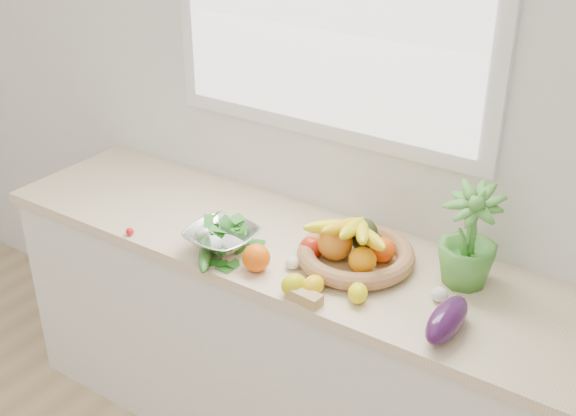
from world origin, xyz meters
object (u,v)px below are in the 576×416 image
Objects in this scene: eggplant at (447,320)px; potted_herb at (469,236)px; colander_with_spinach at (222,234)px; apple at (311,248)px; fruit_basket at (355,249)px; cucumber at (205,254)px.

eggplant is 0.31m from potted_herb.
potted_herb reaches higher than eggplant.
potted_herb reaches higher than colander_with_spinach.
apple is 0.17× the size of fruit_basket.
fruit_basket is at bearing 155.41° from eggplant.
fruit_basket is (0.43, 0.27, 0.03)m from cucumber.
potted_herb is at bearing 19.81° from colander_with_spinach.
colander_with_spinach reaches higher than cucumber.
colander_with_spinach reaches higher than eggplant.
apple is 0.23× the size of potted_herb.
potted_herb is at bearing 17.54° from apple.
potted_herb is at bearing 15.16° from fruit_basket.
colander_with_spinach is at bearing 85.57° from cucumber.
eggplant is (0.55, -0.13, 0.01)m from apple.
fruit_basket reaches higher than apple.
potted_herb is (-0.06, 0.28, 0.13)m from eggplant.
fruit_basket is at bearing 23.44° from colander_with_spinach.
apple is 0.34× the size of cucumber.
cucumber is at bearing -144.57° from apple.
potted_herb reaches higher than fruit_basket.
potted_herb is 1.41× the size of colander_with_spinach.
potted_herb is 0.38m from fruit_basket.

